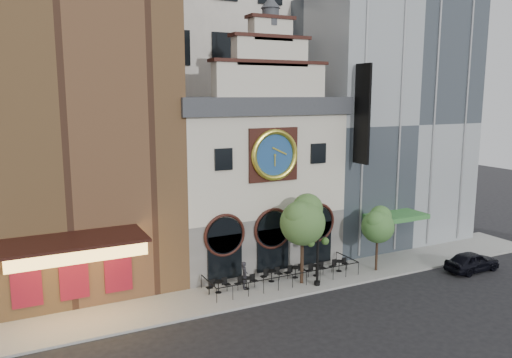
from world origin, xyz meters
The scene contains 18 objects.
ground centered at (0.00, 0.00, 0.00)m, with size 120.00×120.00×0.00m, color black.
sidewalk centered at (0.00, 2.50, 0.07)m, with size 44.00×5.00×0.15m, color gray.
clock_building centered at (0.00, 7.82, 6.69)m, with size 12.60×8.78×18.65m.
theater_building centered at (-13.00, 9.96, 12.60)m, with size 14.00×15.60×25.00m.
retail_building centered at (12.99, 9.99, 10.14)m, with size 14.00×14.40×20.00m.
office_tower centered at (0.00, 20.00, 20.00)m, with size 20.00×16.00×40.00m, color beige.
cafe_railing centered at (0.00, 2.50, 0.60)m, with size 10.60×2.60×0.90m, color black, non-canonical shape.
bistro_0 centered at (-4.62, 2.60, 0.61)m, with size 1.58×0.68×0.90m.
bistro_1 centered at (-2.77, 2.36, 0.61)m, with size 1.58×0.68×0.90m.
bistro_2 centered at (-0.70, 2.79, 0.61)m, with size 1.58×0.68×0.90m.
bistro_3 centered at (1.09, 2.68, 0.61)m, with size 1.58×0.68×0.90m.
bistro_4 centered at (2.55, 2.36, 0.61)m, with size 1.58×0.68×0.90m.
bistro_5 centered at (4.52, 2.38, 0.61)m, with size 1.58×0.68×0.90m.
car_right centered at (13.28, -1.55, 0.73)m, with size 1.72×4.28×1.46m, color black.
pedestrian centered at (-2.84, 2.50, 1.05)m, with size 0.66×0.43×1.81m, color black.
lamppost centered at (1.68, 0.88, 3.22)m, with size 1.59×0.55×4.96m.
tree_left centered at (1.04, 1.72, 4.51)m, with size 3.09×2.97×5.94m.
tree_right centered at (7.07, 1.42, 3.53)m, with size 2.39×2.30×4.61m.
Camera 1 is at (-15.87, -25.15, 12.52)m, focal length 35.00 mm.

